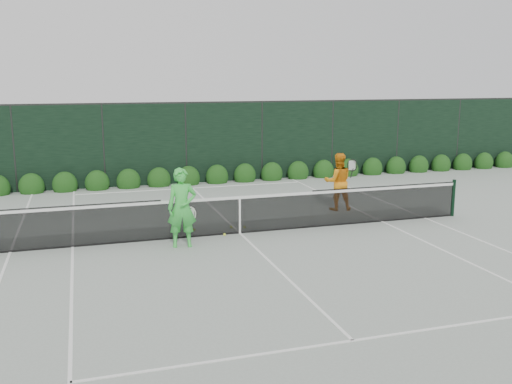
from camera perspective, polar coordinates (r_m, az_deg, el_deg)
name	(u,v)px	position (r m, az deg, el deg)	size (l,w,h in m)	color
ground	(240,233)	(14.73, -1.63, -4.16)	(80.00, 80.00, 0.00)	gray
tennis_net	(239,213)	(14.59, -1.73, -2.15)	(12.90, 0.10, 1.07)	black
player_woman	(182,208)	(13.50, -7.41, -1.57)	(0.73, 0.52, 1.88)	green
player_man	(338,182)	(17.32, 8.21, 1.03)	(0.97, 0.82, 1.73)	orange
court_lines	(240,233)	(14.73, -1.63, -4.14)	(11.03, 23.83, 0.01)	white
windscreen_fence	(275,197)	(11.85, 1.86, -0.46)	(32.00, 21.07, 3.06)	black
hedge_row	(188,178)	(21.49, -6.77, 1.37)	(31.66, 0.65, 0.94)	#12390F
tennis_balls	(224,229)	(14.99, -3.25, -3.76)	(1.41, 0.77, 0.07)	#E5F436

